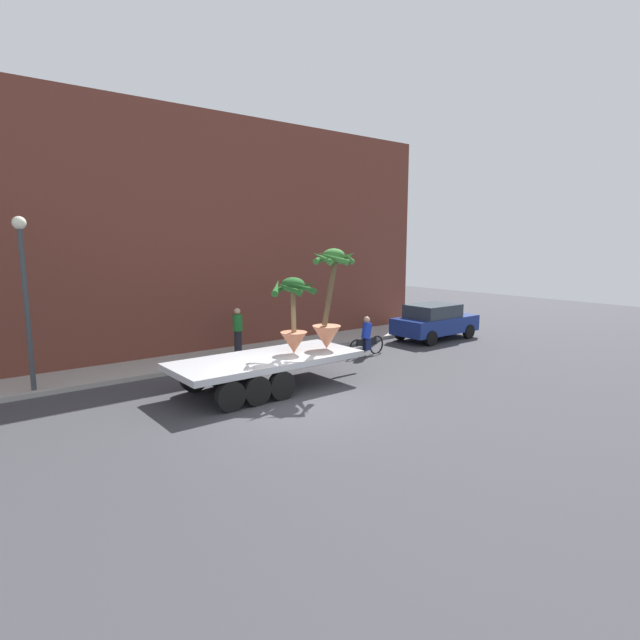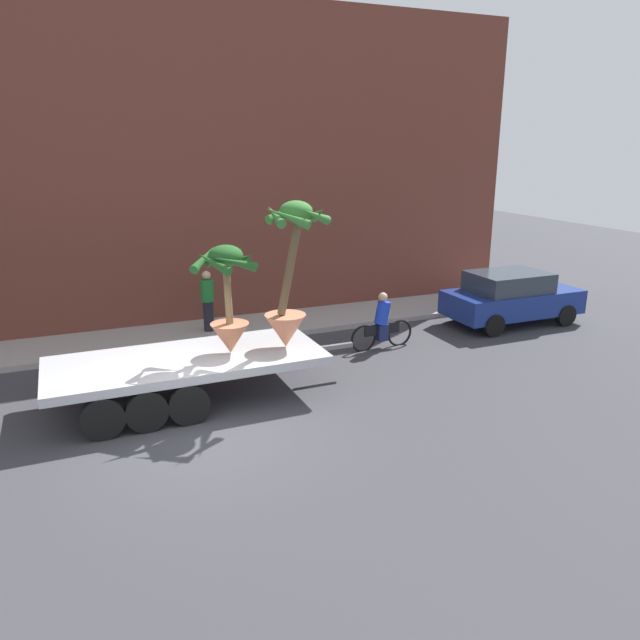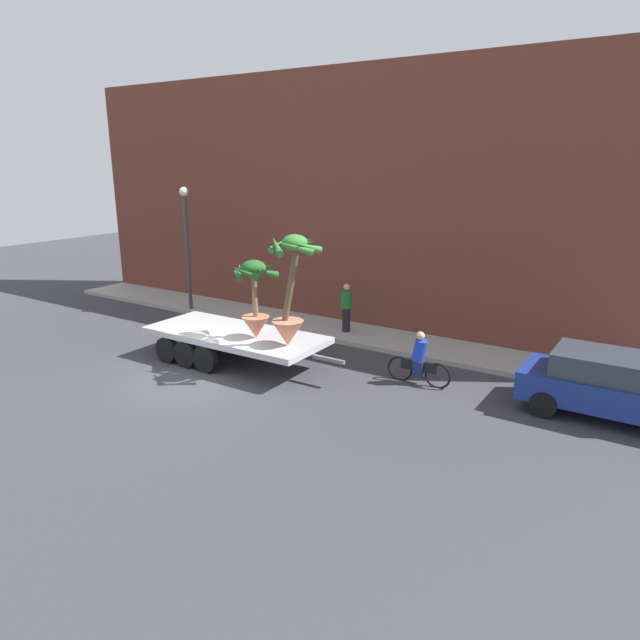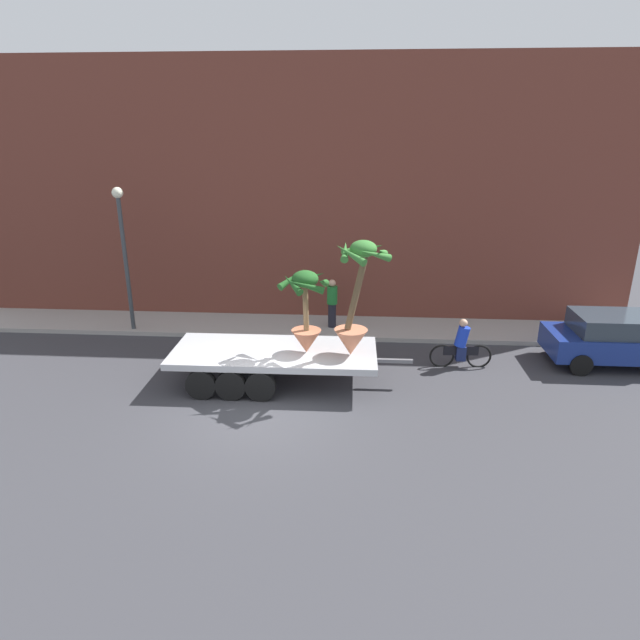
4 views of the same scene
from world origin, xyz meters
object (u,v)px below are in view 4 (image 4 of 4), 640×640
at_px(flatbed_trailer, 265,357).
at_px(potted_palm_rear, 306,312).
at_px(pedestrian_near_gate, 332,302).
at_px(street_lamp, 123,241).
at_px(cyclist, 461,346).
at_px(parked_car, 616,339).
at_px(potted_palm_middle, 356,304).

bearing_deg(flatbed_trailer, potted_palm_rear, -5.07).
distance_m(flatbed_trailer, potted_palm_rear, 1.80).
xyz_separation_m(flatbed_trailer, pedestrian_near_gate, (1.64, 4.26, 0.28)).
xyz_separation_m(flatbed_trailer, street_lamp, (-5.26, 3.57, 2.47)).
xyz_separation_m(cyclist, street_lamp, (-10.87, 2.13, 2.56)).
distance_m(pedestrian_near_gate, street_lamp, 7.27).
relative_size(cyclist, street_lamp, 0.38).
relative_size(cyclist, parked_car, 0.46).
distance_m(parked_car, pedestrian_near_gate, 8.89).
xyz_separation_m(potted_palm_rear, parked_car, (9.08, 2.05, -1.32)).
relative_size(potted_palm_middle, parked_car, 0.77).
relative_size(potted_palm_rear, parked_car, 0.57).
bearing_deg(parked_car, street_lamp, 174.03).
height_order(pedestrian_near_gate, street_lamp, street_lamp).
bearing_deg(pedestrian_near_gate, parked_car, -15.06).
bearing_deg(potted_palm_rear, cyclist, 19.02).
distance_m(potted_palm_middle, pedestrian_near_gate, 4.73).
bearing_deg(pedestrian_near_gate, potted_palm_middle, -79.45).
relative_size(flatbed_trailer, parked_car, 1.64).
xyz_separation_m(cyclist, pedestrian_near_gate, (-3.97, 2.82, 0.37)).
bearing_deg(cyclist, potted_palm_rear, -160.98).
bearing_deg(potted_palm_middle, street_lamp, 154.05).
xyz_separation_m(flatbed_trailer, parked_car, (10.23, 1.95, 0.06)).
bearing_deg(potted_palm_middle, potted_palm_rear, 176.28).
height_order(cyclist, pedestrian_near_gate, pedestrian_near_gate).
relative_size(potted_palm_middle, pedestrian_near_gate, 1.82).
distance_m(potted_palm_middle, street_lamp, 8.63).
bearing_deg(pedestrian_near_gate, street_lamp, -174.29).
xyz_separation_m(cyclist, parked_car, (4.62, 0.51, 0.16)).
relative_size(flatbed_trailer, pedestrian_near_gate, 3.87).
distance_m(potted_palm_middle, cyclist, 3.95).
relative_size(potted_palm_rear, pedestrian_near_gate, 1.34).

